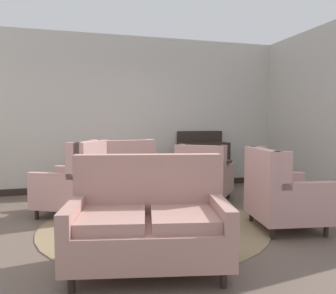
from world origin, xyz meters
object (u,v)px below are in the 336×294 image
at_px(armchair_near_sideboard, 204,177).
at_px(armchair_foreground_right, 281,195).
at_px(porcelain_vase, 179,180).
at_px(armchair_beside_settee, 127,176).
at_px(coffee_table, 176,198).
at_px(armchair_near_window, 75,184).
at_px(side_table, 217,177).
at_px(settee, 148,224).
at_px(sideboard, 203,162).

bearing_deg(armchair_near_sideboard, armchair_foreground_right, 141.78).
xyz_separation_m(porcelain_vase, armchair_beside_settee, (-0.44, 1.46, -0.16)).
xyz_separation_m(armchair_near_sideboard, armchair_foreground_right, (0.39, -1.56, 0.02)).
relative_size(coffee_table, armchair_near_sideboard, 0.70).
bearing_deg(porcelain_vase, armchair_near_sideboard, 54.85).
height_order(coffee_table, armchair_near_window, armchair_near_window).
bearing_deg(armchair_beside_settee, side_table, 156.76).
height_order(coffee_table, armchair_beside_settee, armchair_beside_settee).
xyz_separation_m(settee, armchair_beside_settee, (0.19, 2.55, 0.02)).
distance_m(coffee_table, settee, 1.23).
bearing_deg(armchair_near_window, settee, 44.82).
bearing_deg(armchair_near_window, sideboard, 145.45).
bearing_deg(sideboard, armchair_beside_settee, -155.05).
bearing_deg(porcelain_vase, sideboard, 61.40).
relative_size(armchair_beside_settee, armchair_near_window, 0.95).
xyz_separation_m(settee, sideboard, (1.85, 3.32, 0.10)).
relative_size(armchair_foreground_right, armchair_near_window, 0.92).
height_order(porcelain_vase, side_table, porcelain_vase).
relative_size(settee, armchair_near_window, 1.41).
bearing_deg(porcelain_vase, side_table, 46.35).
relative_size(porcelain_vase, side_table, 0.48).
distance_m(armchair_near_window, side_table, 2.24).
distance_m(armchair_foreground_right, armchair_near_window, 2.79).
height_order(settee, armchair_near_sideboard, settee).
relative_size(coffee_table, armchair_foreground_right, 0.81).
relative_size(coffee_table, porcelain_vase, 2.42).
bearing_deg(coffee_table, sideboard, 60.60).
bearing_deg(settee, armchair_near_window, 119.23).
bearing_deg(armchair_beside_settee, coffee_table, 99.34).
distance_m(settee, armchair_beside_settee, 2.55).
xyz_separation_m(settee, armchair_foreground_right, (1.82, 0.65, 0.01)).
xyz_separation_m(coffee_table, armchair_foreground_right, (1.23, -0.43, 0.06)).
xyz_separation_m(armchair_near_sideboard, armchair_near_window, (-2.06, -0.22, 0.03)).
xyz_separation_m(settee, side_table, (1.61, 2.11, 0.00)).
bearing_deg(settee, armchair_beside_settee, 97.50).
distance_m(armchair_near_sideboard, side_table, 0.21).
height_order(settee, side_table, settee).
xyz_separation_m(armchair_beside_settee, sideboard, (1.66, 0.77, 0.08)).
height_order(porcelain_vase, settee, settee).
xyz_separation_m(coffee_table, armchair_near_sideboard, (0.84, 1.13, 0.04)).
bearing_deg(armchair_beside_settee, armchair_near_sideboard, 159.09).
relative_size(porcelain_vase, armchair_near_window, 0.31).
relative_size(armchair_foreground_right, sideboard, 0.88).
bearing_deg(porcelain_vase, settee, -120.21).
bearing_deg(side_table, armchair_foreground_right, -81.77).
distance_m(armchair_beside_settee, side_table, 1.48).
relative_size(settee, side_table, 2.19).
height_order(coffee_table, settee, settee).
bearing_deg(armchair_foreground_right, coffee_table, 79.70).
bearing_deg(sideboard, coffee_table, -119.40).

